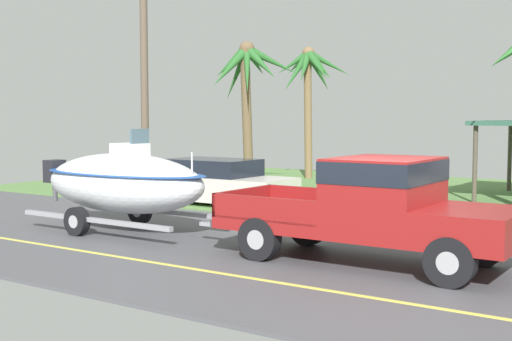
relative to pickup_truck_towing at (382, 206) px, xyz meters
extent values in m
cube|color=#4C4C51|center=(0.20, -0.34, -1.09)|extent=(36.00, 8.00, 0.06)
cube|color=#DBCC4C|center=(0.20, -2.14, -1.05)|extent=(34.20, 0.12, 0.01)
cube|color=maroon|center=(-0.34, 0.00, -0.43)|extent=(5.41, 2.01, 0.22)
cube|color=maroon|center=(1.60, 0.00, -0.13)|extent=(1.51, 2.01, 0.38)
cube|color=maroon|center=(0.03, 0.00, 0.27)|extent=(1.62, 2.01, 1.18)
cube|color=black|center=(0.03, 0.00, 0.63)|extent=(1.64, 2.03, 0.38)
cube|color=#621111|center=(-1.91, 0.00, -0.30)|extent=(2.27, 2.01, 0.04)
cube|color=maroon|center=(-1.91, 0.97, -0.09)|extent=(2.27, 0.08, 0.45)
cube|color=maroon|center=(-1.91, -0.97, -0.09)|extent=(2.27, 0.08, 0.45)
cube|color=maroon|center=(-3.01, 0.00, -0.09)|extent=(0.08, 2.01, 0.45)
cube|color=#333338|center=(-3.11, 0.00, -0.49)|extent=(0.12, 1.81, 0.16)
sphere|color=#B2B2B7|center=(-3.23, 0.00, -0.44)|extent=(0.10, 0.10, 0.10)
cylinder|color=black|center=(1.53, 0.89, -0.66)|extent=(0.80, 0.28, 0.80)
cylinder|color=#9E9EA3|center=(1.53, 0.89, -0.66)|extent=(0.36, 0.29, 0.36)
cylinder|color=black|center=(1.53, -0.89, -0.66)|extent=(0.80, 0.28, 0.80)
cylinder|color=#9E9EA3|center=(1.53, -0.89, -0.66)|extent=(0.36, 0.29, 0.36)
cylinder|color=black|center=(-2.03, 0.89, -0.66)|extent=(0.80, 0.28, 0.80)
cylinder|color=#9E9EA3|center=(-2.03, 0.89, -0.66)|extent=(0.36, 0.29, 0.36)
cylinder|color=black|center=(-2.03, -0.89, -0.66)|extent=(0.80, 0.28, 0.80)
cylinder|color=#9E9EA3|center=(-2.03, -0.89, -0.66)|extent=(0.36, 0.29, 0.36)
cube|color=gray|center=(-3.68, 0.00, -0.68)|extent=(0.90, 0.10, 0.08)
cube|color=gray|center=(-6.40, 0.94, -0.68)|extent=(4.54, 0.12, 0.10)
cube|color=gray|center=(-6.40, -0.94, -0.68)|extent=(4.54, 0.12, 0.10)
cylinder|color=black|center=(-6.85, 1.00, -0.74)|extent=(0.64, 0.22, 0.64)
cylinder|color=#9E9EA3|center=(-6.85, 1.00, -0.74)|extent=(0.29, 0.23, 0.29)
cylinder|color=black|center=(-6.85, -1.00, -0.74)|extent=(0.64, 0.22, 0.64)
cylinder|color=#9E9EA3|center=(-6.85, -1.00, -0.74)|extent=(0.29, 0.23, 0.29)
ellipsoid|color=silver|center=(-6.40, 0.00, 0.06)|extent=(4.54, 1.89, 1.37)
ellipsoid|color=#1E4CA5|center=(-6.40, 0.00, 0.30)|extent=(4.63, 1.93, 0.12)
cube|color=silver|center=(-6.17, 0.00, 0.66)|extent=(0.70, 0.60, 0.65)
cube|color=slate|center=(-5.87, 0.00, 1.13)|extent=(0.06, 0.56, 0.36)
cube|color=black|center=(-8.79, 0.00, 0.23)|extent=(0.36, 0.44, 0.56)
cylinder|color=#4C4C51|center=(-8.79, 0.00, -0.15)|extent=(0.12, 0.12, 0.75)
cylinder|color=silver|center=(-4.36, 0.00, 0.58)|extent=(0.04, 0.04, 0.50)
cube|color=beige|center=(-7.35, 4.90, -0.53)|extent=(4.57, 1.86, 0.70)
cube|color=black|center=(-7.58, 4.90, 0.07)|extent=(2.56, 1.71, 0.50)
cylinder|color=black|center=(-5.79, 5.75, -0.73)|extent=(0.66, 0.22, 0.66)
cylinder|color=#9E9EA3|center=(-5.79, 5.75, -0.73)|extent=(0.30, 0.23, 0.30)
cylinder|color=black|center=(-5.79, 4.06, -0.73)|extent=(0.66, 0.22, 0.66)
cylinder|color=#9E9EA3|center=(-5.79, 4.06, -0.73)|extent=(0.30, 0.23, 0.30)
cylinder|color=black|center=(-8.90, 5.75, -0.73)|extent=(0.66, 0.22, 0.66)
cylinder|color=#9E9EA3|center=(-8.90, 5.75, -0.73)|extent=(0.30, 0.23, 0.30)
cylinder|color=black|center=(-8.90, 4.06, -0.73)|extent=(0.66, 0.22, 0.66)
cylinder|color=#9E9EA3|center=(-8.90, 4.06, -0.73)|extent=(0.30, 0.23, 0.30)
cylinder|color=#4C4238|center=(-1.11, 13.51, 0.13)|extent=(0.14, 0.14, 2.38)
cylinder|color=#4C4238|center=(-1.11, 9.36, 0.13)|extent=(0.14, 0.14, 2.38)
cylinder|color=brown|center=(-9.29, 13.59, 1.58)|extent=(0.32, 0.48, 5.29)
cone|color=#286028|center=(-8.76, 13.58, 3.69)|extent=(1.37, 0.45, 1.38)
cone|color=#286028|center=(-8.63, 14.17, 3.77)|extent=(1.63, 1.49, 1.18)
cone|color=#286028|center=(-9.16, 14.23, 3.48)|extent=(0.67, 1.62, 1.73)
cone|color=#286028|center=(-9.54, 14.17, 3.84)|extent=(0.86, 1.43, 1.03)
cone|color=#286028|center=(-9.97, 13.92, 3.85)|extent=(1.59, 0.97, 1.01)
cone|color=#286028|center=(-9.83, 13.26, 3.80)|extent=(1.40, 1.02, 1.12)
cone|color=#286028|center=(-9.51, 13.01, 3.43)|extent=(0.90, 1.56, 1.81)
cone|color=#286028|center=(-9.15, 13.05, 3.62)|extent=(0.72, 1.44, 1.47)
cone|color=#286028|center=(-8.56, 13.06, 3.63)|extent=(1.85, 1.48, 1.50)
sphere|color=brown|center=(-9.29, 13.59, 4.22)|extent=(0.51, 0.51, 0.51)
cylinder|color=brown|center=(-9.23, 9.05, 1.48)|extent=(0.35, 0.64, 5.08)
cone|color=#286028|center=(-8.57, 8.94, 3.48)|extent=(1.64, 0.64, 1.39)
cone|color=#286028|center=(-8.55, 9.63, 3.59)|extent=(1.71, 1.54, 1.18)
cone|color=#286028|center=(-9.35, 9.76, 3.59)|extent=(0.58, 1.63, 1.12)
cone|color=#286028|center=(-9.84, 9.26, 3.13)|extent=(1.55, 0.80, 1.96)
cone|color=#286028|center=(-9.68, 8.73, 3.53)|extent=(1.37, 1.15, 1.29)
cone|color=#286028|center=(-9.41, 8.29, 3.34)|extent=(0.80, 1.86, 1.66)
cone|color=#286028|center=(-8.89, 8.57, 3.21)|extent=(1.09, 1.35, 1.79)
sphere|color=brown|center=(-9.23, 9.05, 4.01)|extent=(0.55, 0.55, 0.55)
cylinder|color=brown|center=(-9.98, 4.53, 2.77)|extent=(0.24, 0.24, 7.66)
camera|label=1|loc=(4.84, -11.16, 1.58)|focal=47.68mm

